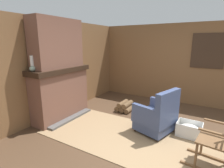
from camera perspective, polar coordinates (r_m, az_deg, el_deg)
name	(u,v)px	position (r m, az deg, el deg)	size (l,w,h in m)	color
ground_plane	(157,145)	(3.45, 14.43, -18.61)	(14.00, 14.00, 0.00)	#4C3523
wood_panel_wall_left	(52,69)	(4.46, -19.13, 4.57)	(0.06, 5.83, 2.35)	brown
wood_panel_wall_back	(186,64)	(5.57, 23.11, 5.99)	(5.83, 0.09, 2.35)	brown
fireplace_hearth	(61,93)	(4.38, -16.28, -2.89)	(0.66, 1.53, 1.24)	brown
chimney_breast	(57,43)	(4.23, -17.46, 12.52)	(0.40, 1.26, 1.10)	brown
area_rug	(128,137)	(3.57, 5.10, -16.95)	(3.37, 1.57, 0.01)	#997A56
armchair	(157,117)	(3.70, 14.38, -10.31)	(0.84, 0.86, 0.93)	#3D4C75
rocking_chair	(218,143)	(3.04, 31.42, -16.23)	(0.85, 0.53, 1.16)	brown
firewood_stack	(125,107)	(4.78, 4.28, -7.34)	(0.43, 0.46, 0.26)	brown
laundry_basket	(189,129)	(3.86, 23.92, -13.42)	(0.47, 0.37, 0.28)	white
oil_lamp_vase	(32,66)	(3.88, -24.58, 5.44)	(0.13, 0.13, 0.32)	#99B29E
storage_case	(67,64)	(4.51, -14.36, 6.45)	(0.14, 0.26, 0.11)	brown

